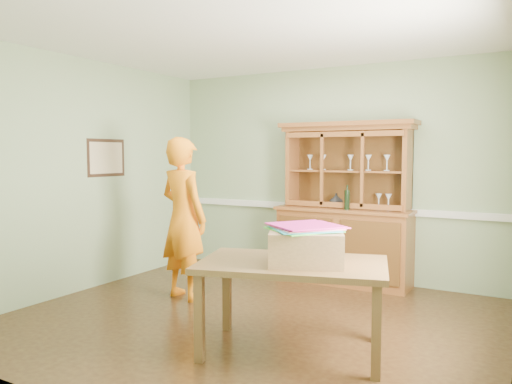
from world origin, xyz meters
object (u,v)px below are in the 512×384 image
Objects in this scene: china_hutch at (345,227)px; dining_table at (292,272)px; cardboard_box at (306,248)px; person at (183,218)px.

dining_table is at bearing -80.37° from china_hutch.
china_hutch is at bearing 102.58° from cardboard_box.
china_hutch reaches higher than dining_table.
dining_table is at bearing 164.92° from cardboard_box.
china_hutch is 1.12× the size of person.
person reaches higher than dining_table.
person is at bearing 156.12° from cardboard_box.
dining_table is 1.89m from person.
person is (-1.71, 0.78, 0.24)m from dining_table.
cardboard_box is at bearing -77.42° from china_hutch.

